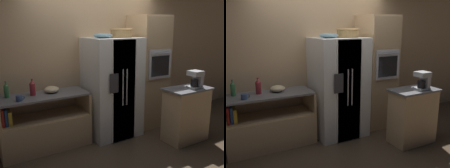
# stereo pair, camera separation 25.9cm
# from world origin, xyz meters

# --- Properties ---
(ground_plane) EXTENTS (20.00, 20.00, 0.00)m
(ground_plane) POSITION_xyz_m (0.00, 0.00, 0.00)
(ground_plane) COLOR #4C3D2D
(wall_back) EXTENTS (12.00, 0.06, 2.80)m
(wall_back) POSITION_xyz_m (0.00, 0.44, 1.40)
(wall_back) COLOR tan
(wall_back) RESTS_ON ground_plane
(counter_left) EXTENTS (1.39, 0.58, 0.88)m
(counter_left) POSITION_xyz_m (-1.10, 0.12, 0.31)
(counter_left) COLOR tan
(counter_left) RESTS_ON ground_plane
(refrigerator) EXTENTS (0.89, 0.79, 1.74)m
(refrigerator) POSITION_xyz_m (0.12, 0.03, 0.87)
(refrigerator) COLOR white
(refrigerator) RESTS_ON ground_plane
(wall_oven) EXTENTS (0.62, 0.70, 2.12)m
(wall_oven) POSITION_xyz_m (0.97, 0.09, 1.07)
(wall_oven) COLOR tan
(wall_oven) RESTS_ON ground_plane
(island_counter) EXTENTS (0.79, 0.46, 0.92)m
(island_counter) POSITION_xyz_m (1.05, -0.85, 0.46)
(island_counter) COLOR tan
(island_counter) RESTS_ON ground_plane
(wicker_basket) EXTENTS (0.39, 0.39, 0.15)m
(wicker_basket) POSITION_xyz_m (0.29, 0.02, 1.81)
(wicker_basket) COLOR tan
(wicker_basket) RESTS_ON refrigerator
(fruit_bowl) EXTENTS (0.32, 0.32, 0.08)m
(fruit_bowl) POSITION_xyz_m (-0.09, -0.03, 1.78)
(fruit_bowl) COLOR #668C99
(fruit_bowl) RESTS_ON refrigerator
(bottle_tall) EXTENTS (0.07, 0.07, 0.25)m
(bottle_tall) POSITION_xyz_m (-1.59, 0.25, 1.00)
(bottle_tall) COLOR #33723F
(bottle_tall) RESTS_ON counter_left
(bottle_short) EXTENTS (0.09, 0.09, 0.26)m
(bottle_short) POSITION_xyz_m (-1.22, 0.18, 1.00)
(bottle_short) COLOR maroon
(bottle_short) RESTS_ON counter_left
(mug) EXTENTS (0.12, 0.09, 0.08)m
(mug) POSITION_xyz_m (-1.46, -0.02, 0.93)
(mug) COLOR #384C7A
(mug) RESTS_ON counter_left
(mixing_bowl) EXTENTS (0.24, 0.24, 0.10)m
(mixing_bowl) POSITION_xyz_m (-0.92, 0.19, 0.93)
(mixing_bowl) COLOR beige
(mixing_bowl) RESTS_ON counter_left
(coffee_maker) EXTENTS (0.21, 0.20, 0.29)m
(coffee_maker) POSITION_xyz_m (1.18, -0.90, 1.08)
(coffee_maker) COLOR #B2B2B7
(coffee_maker) RESTS_ON island_counter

